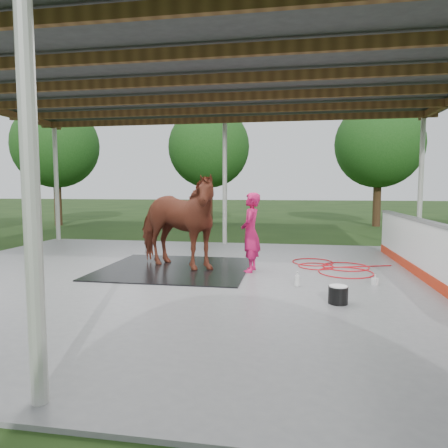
% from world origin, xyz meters
% --- Properties ---
extents(ground, '(100.00, 100.00, 0.00)m').
position_xyz_m(ground, '(0.00, 0.00, 0.00)').
color(ground, '#1E3814').
extents(concrete_slab, '(12.00, 10.00, 0.05)m').
position_xyz_m(concrete_slab, '(0.00, 0.00, 0.03)').
color(concrete_slab, slate).
rests_on(concrete_slab, ground).
extents(pavilion_structure, '(12.60, 10.60, 4.05)m').
position_xyz_m(pavilion_structure, '(0.00, -0.00, 3.97)').
color(pavilion_structure, beige).
rests_on(pavilion_structure, ground).
extents(dasher_board, '(0.16, 8.00, 1.15)m').
position_xyz_m(dasher_board, '(4.60, 0.00, 0.59)').
color(dasher_board, red).
rests_on(dasher_board, concrete_slab).
extents(tree_belt, '(28.00, 28.00, 5.80)m').
position_xyz_m(tree_belt, '(0.30, 0.90, 3.79)').
color(tree_belt, '#382314').
rests_on(tree_belt, ground).
extents(rubber_mat, '(3.15, 2.96, 0.02)m').
position_xyz_m(rubber_mat, '(-0.45, 0.75, 0.06)').
color(rubber_mat, black).
rests_on(rubber_mat, concrete_slab).
extents(horse, '(2.62, 1.98, 2.01)m').
position_xyz_m(horse, '(-0.45, 0.75, 1.08)').
color(horse, brown).
rests_on(horse, rubber_mat).
extents(handler, '(0.44, 0.63, 1.67)m').
position_xyz_m(handler, '(1.20, 0.74, 0.88)').
color(handler, '#D0165A').
rests_on(handler, concrete_slab).
extents(wash_bucket, '(0.30, 0.30, 0.28)m').
position_xyz_m(wash_bucket, '(2.76, -1.37, 0.19)').
color(wash_bucket, black).
rests_on(wash_bucket, concrete_slab).
extents(soap_bottle_a, '(0.12, 0.13, 0.28)m').
position_xyz_m(soap_bottle_a, '(2.16, -0.41, 0.19)').
color(soap_bottle_a, silver).
rests_on(soap_bottle_a, concrete_slab).
extents(soap_bottle_b, '(0.13, 0.13, 0.20)m').
position_xyz_m(soap_bottle_b, '(3.56, -0.07, 0.15)').
color(soap_bottle_b, '#338CD8').
rests_on(soap_bottle_b, concrete_slab).
extents(hose_coil, '(2.22, 2.12, 0.02)m').
position_xyz_m(hose_coil, '(2.97, 1.44, 0.06)').
color(hose_coil, red).
rests_on(hose_coil, concrete_slab).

